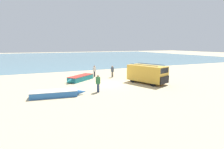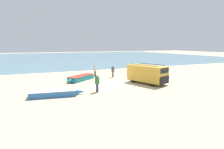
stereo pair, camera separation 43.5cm
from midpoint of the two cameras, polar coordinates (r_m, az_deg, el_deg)
The scene contains 9 objects.
ground_plane at distance 20.92m, azimuth -0.84°, elevation -3.07°, with size 200.00×200.00×0.00m, color tan.
sea_water at distance 71.43m, azimuth -17.14°, elevation 5.50°, with size 120.00×80.00×0.01m, color slate.
parked_van at distance 21.49m, azimuth 10.81°, elevation 0.35°, with size 3.59×5.12×2.31m.
fishing_rowboat_0 at distance 27.06m, azimuth 10.30°, elevation 0.25°, with size 2.33×4.08×0.52m.
fishing_rowboat_1 at distance 16.64m, azimuth -18.46°, elevation -5.90°, with size 4.97×1.75×0.56m.
fishing_rowboat_2 at distance 23.08m, azimuth -10.97°, elevation -1.20°, with size 4.30×3.76×0.67m.
fisherman_0 at distance 17.13m, azimuth -5.30°, elevation -2.38°, with size 0.46×0.46×1.75m.
fisherman_1 at distance 25.57m, azimuth -6.24°, elevation 1.45°, with size 0.43×0.43×1.66m.
fisherman_2 at distance 25.02m, azimuth -0.37°, elevation 1.36°, with size 0.44×0.44×1.68m.
Camera 1 is at (-8.02, -18.77, 4.59)m, focal length 28.00 mm.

